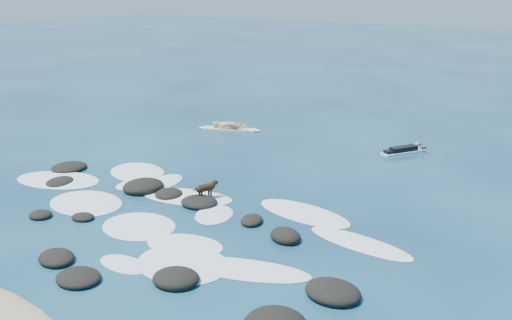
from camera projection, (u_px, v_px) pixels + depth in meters
The scene contains 6 objects.
ground at pixel (179, 215), 18.75m from camera, with size 160.00×160.00×0.00m, color #0A2642.
reef_rocks at pixel (152, 234), 17.09m from camera, with size 14.86×7.44×0.64m.
breaking_foam at pixel (168, 211), 19.04m from camera, with size 15.64×7.58×0.12m.
standing_surfer_rig at pixel (229, 116), 28.97m from camera, with size 3.15×1.54×1.87m.
paddling_surfer_rig at pixel (404, 150), 25.35m from camera, with size 1.63×2.20×0.41m.
dog at pixel (207, 187), 19.87m from camera, with size 0.48×1.08×0.70m.
Camera 1 is at (11.82, -12.90, 7.43)m, focal length 40.00 mm.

